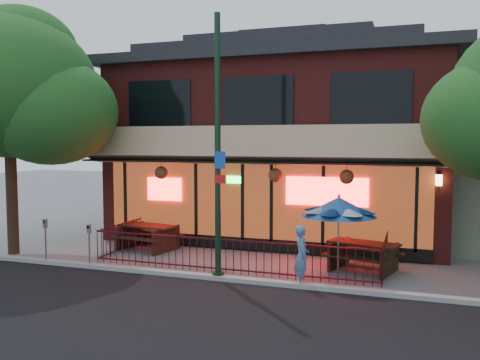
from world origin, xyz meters
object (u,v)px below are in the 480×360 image
object	(u,v)px
street_light	(218,162)
picnic_table_left	(148,233)
parking_meter_far	(45,233)
patio_umbrella	(339,207)
picnic_table_right	(363,252)
parking_meter_near	(89,238)
street_tree_left	(11,79)
pedestrian	(302,256)

from	to	relation	value
street_light	picnic_table_left	bearing A→B (deg)	143.75
street_light	picnic_table_left	size ratio (longest dim) A/B	3.14
parking_meter_far	picnic_table_left	bearing A→B (deg)	54.33
picnic_table_left	patio_umbrella	distance (m)	6.95
picnic_table_right	parking_meter_near	bearing A→B (deg)	-163.88
picnic_table_left	parking_meter_far	distance (m)	3.37
street_tree_left	picnic_table_left	distance (m)	6.66
pedestrian	parking_meter_far	bearing A→B (deg)	70.38
street_light	street_tree_left	bearing A→B (deg)	173.96
street_light	patio_umbrella	distance (m)	3.44
picnic_table_right	pedestrian	distance (m)	2.47
picnic_table_right	parking_meter_far	xyz separation A→B (m)	(-9.15, -2.20, 0.37)
street_tree_left	picnic_table_left	size ratio (longest dim) A/B	3.61
picnic_table_left	parking_meter_far	world-z (taller)	parking_meter_far
picnic_table_left	parking_meter_far	size ratio (longest dim) A/B	1.65
street_light	parking_meter_far	world-z (taller)	street_light
patio_umbrella	pedestrian	xyz separation A→B (m)	(-0.77, -1.05, -1.16)
parking_meter_far	pedestrian	bearing A→B (deg)	0.96
street_tree_left	patio_umbrella	xyz separation A→B (m)	(10.49, 0.31, -3.72)
parking_meter_near	picnic_table_left	bearing A→B (deg)	81.63
street_tree_left	patio_umbrella	size ratio (longest dim) A/B	3.53
patio_umbrella	parking_meter_near	xyz separation A→B (m)	(-7.03, -1.18, -1.08)
picnic_table_left	picnic_table_right	size ratio (longest dim) A/B	0.98
street_tree_left	parking_meter_near	distance (m)	5.98
street_light	pedestrian	bearing A→B (deg)	1.34
parking_meter_far	parking_meter_near	bearing A→B (deg)	0.00
street_tree_left	pedestrian	bearing A→B (deg)	-4.33
patio_umbrella	pedestrian	bearing A→B (deg)	-126.23
picnic_table_right	patio_umbrella	bearing A→B (deg)	-119.30
street_light	pedestrian	distance (m)	3.27
patio_umbrella	picnic_table_left	bearing A→B (deg)	166.94
picnic_table_left	parking_meter_near	xyz separation A→B (m)	(-0.40, -2.72, 0.30)
picnic_table_left	patio_umbrella	bearing A→B (deg)	-13.06
pedestrian	parking_meter_near	xyz separation A→B (m)	(-6.26, -0.13, 0.08)
street_light	parking_meter_far	distance (m)	5.99
patio_umbrella	street_tree_left	bearing A→B (deg)	-178.28
picnic_table_left	street_tree_left	bearing A→B (deg)	-154.35
street_light	patio_umbrella	xyz separation A→B (m)	(3.03, 1.10, -1.20)
street_tree_left	parking_meter_near	bearing A→B (deg)	-14.07
street_tree_left	picnic_table_right	size ratio (longest dim) A/B	3.54
picnic_table_left	parking_meter_near	size ratio (longest dim) A/B	1.75
street_tree_left	picnic_table_right	bearing A→B (deg)	6.86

